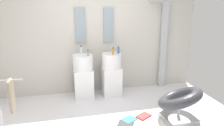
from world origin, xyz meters
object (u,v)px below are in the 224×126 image
soap_bottle_blue (118,50)px  magazine_teal (129,119)px  lounge_chair (180,101)px  magazine_red (144,116)px  magazine_charcoal (126,124)px  soap_bottle_clear (81,50)px  soap_bottle_grey (88,53)px  shower_column (163,43)px  soap_bottle_amber (113,51)px  pedestal_sink_right (111,74)px  pedestal_sink_left (83,76)px  coffee_mug (145,125)px  towel_rack (10,97)px

soap_bottle_blue → magazine_teal: bearing=-94.8°
lounge_chair → magazine_red: (-0.58, 0.18, -0.32)m
magazine_charcoal → soap_bottle_clear: size_ratio=1.48×
soap_bottle_grey → shower_column: bearing=9.6°
soap_bottle_clear → soap_bottle_amber: 0.69m
soap_bottle_clear → soap_bottle_grey: bearing=-56.7°
pedestal_sink_right → magazine_charcoal: bearing=-92.2°
pedestal_sink_left → soap_bottle_grey: size_ratio=8.25×
soap_bottle_clear → coffee_mug: bearing=-61.1°
soap_bottle_blue → coffee_mug: bearing=-86.9°
magazine_red → coffee_mug: coffee_mug is taller
magazine_red → coffee_mug: 0.35m
pedestal_sink_right → magazine_charcoal: pedestal_sink_right is taller
pedestal_sink_left → magazine_charcoal: (0.57, -1.30, -0.47)m
pedestal_sink_right → soap_bottle_amber: bearing=-84.4°
magazine_red → pedestal_sink_right: bearing=75.7°
pedestal_sink_left → towel_rack: 1.67m
lounge_chair → coffee_mug: lounge_chair is taller
lounge_chair → magazine_teal: bearing=170.9°
towel_rack → soap_bottle_clear: 1.78m
shower_column → lounge_chair: (-0.39, -1.54, -0.73)m
shower_column → coffee_mug: size_ratio=24.08×
magazine_teal → towel_rack: bearing=150.4°
lounge_chair → magazine_teal: (-0.87, 0.14, -0.33)m
magazine_red → soap_bottle_amber: soap_bottle_amber is taller
magazine_charcoal → soap_bottle_grey: 1.64m
magazine_charcoal → soap_bottle_amber: bearing=115.7°
shower_column → towel_rack: size_ratio=2.16×
pedestal_sink_right → towel_rack: pedestal_sink_right is taller
soap_bottle_clear → magazine_red: bearing=-51.7°
shower_column → soap_bottle_grey: 1.85m
lounge_chair → soap_bottle_clear: (-1.56, 1.42, 0.68)m
shower_column → soap_bottle_grey: (-1.82, -0.31, -0.07)m
pedestal_sink_right → soap_bottle_blue: size_ratio=6.94×
soap_bottle_grey → magazine_teal: bearing=-62.6°
pedestal_sink_left → lounge_chair: pedestal_sink_left is taller
lounge_chair → soap_bottle_amber: soap_bottle_amber is taller
coffee_mug → magazine_teal: bearing=121.3°
pedestal_sink_left → soap_bottle_clear: 0.55m
towel_rack → magazine_teal: size_ratio=3.95×
towel_rack → soap_bottle_grey: (1.31, 1.06, 0.38)m
towel_rack → coffee_mug: (2.05, -0.31, -0.58)m
pedestal_sink_right → soap_bottle_clear: (-0.64, 0.11, 0.54)m
shower_column → soap_bottle_blue: size_ratio=13.57×
coffee_mug → soap_bottle_blue: size_ratio=0.56×
pedestal_sink_right → lounge_chair: bearing=-54.9°
towel_rack → soap_bottle_grey: bearing=39.0°
pedestal_sink_right → magazine_teal: bearing=-87.5°
soap_bottle_clear → soap_bottle_amber: soap_bottle_clear is taller
magazine_charcoal → soap_bottle_amber: size_ratio=1.69×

